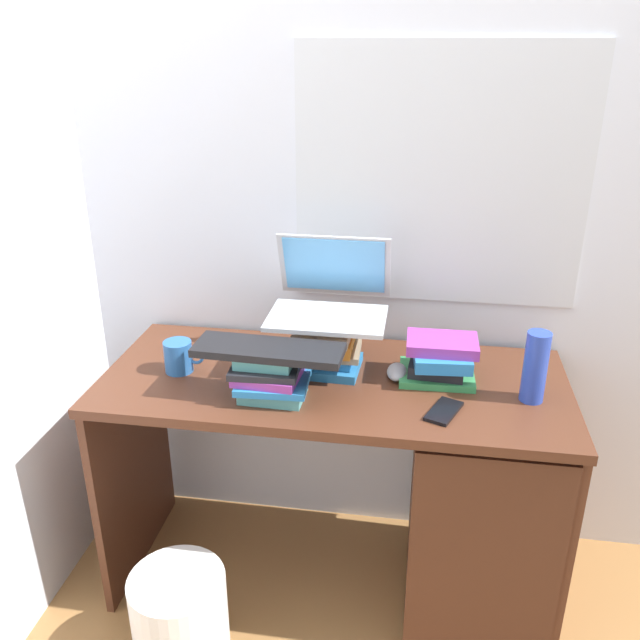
{
  "coord_description": "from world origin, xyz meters",
  "views": [
    {
      "loc": [
        0.24,
        -1.76,
        1.73
      ],
      "look_at": [
        -0.04,
        0.02,
        0.96
      ],
      "focal_mm": 37.16,
      "sensor_mm": 36.0,
      "label": 1
    }
  ],
  "objects_px": {
    "book_stack_keyboard_riser": "(270,376)",
    "water_bottle": "(535,367)",
    "desk": "(445,489)",
    "book_stack_side": "(440,359)",
    "book_stack_tall": "(326,344)",
    "wastebasket": "(180,620)",
    "laptop": "(330,296)",
    "cell_phone": "(444,411)",
    "keyboard": "(269,350)",
    "mug": "(179,356)",
    "computer_mouse": "(397,372)"
  },
  "relations": [
    {
      "from": "mug",
      "to": "water_bottle",
      "type": "relative_size",
      "value": 0.6
    },
    {
      "from": "book_stack_side",
      "to": "book_stack_keyboard_riser",
      "type": "bearing_deg",
      "value": -159.08
    },
    {
      "from": "laptop",
      "to": "water_bottle",
      "type": "xyz_separation_m",
      "value": [
        0.6,
        -0.16,
        -0.11
      ]
    },
    {
      "from": "book_stack_keyboard_riser",
      "to": "wastebasket",
      "type": "distance_m",
      "value": 0.77
    },
    {
      "from": "computer_mouse",
      "to": "mug",
      "type": "relative_size",
      "value": 0.83
    },
    {
      "from": "mug",
      "to": "keyboard",
      "type": "bearing_deg",
      "value": -19.46
    },
    {
      "from": "keyboard",
      "to": "water_bottle",
      "type": "bearing_deg",
      "value": 9.97
    },
    {
      "from": "computer_mouse",
      "to": "cell_phone",
      "type": "xyz_separation_m",
      "value": [
        0.14,
        -0.19,
        -0.01
      ]
    },
    {
      "from": "desk",
      "to": "mug",
      "type": "xyz_separation_m",
      "value": [
        -0.83,
        -0.01,
        0.4
      ]
    },
    {
      "from": "desk",
      "to": "computer_mouse",
      "type": "bearing_deg",
      "value": 161.31
    },
    {
      "from": "desk",
      "to": "book_stack_keyboard_riser",
      "type": "bearing_deg",
      "value": -167.71
    },
    {
      "from": "mug",
      "to": "wastebasket",
      "type": "distance_m",
      "value": 0.77
    },
    {
      "from": "book_stack_tall",
      "to": "laptop",
      "type": "relative_size",
      "value": 0.64
    },
    {
      "from": "book_stack_tall",
      "to": "wastebasket",
      "type": "distance_m",
      "value": 0.92
    },
    {
      "from": "computer_mouse",
      "to": "mug",
      "type": "distance_m",
      "value": 0.67
    },
    {
      "from": "book_stack_side",
      "to": "mug",
      "type": "height_order",
      "value": "book_stack_side"
    },
    {
      "from": "water_bottle",
      "to": "cell_phone",
      "type": "bearing_deg",
      "value": -155.64
    },
    {
      "from": "desk",
      "to": "wastebasket",
      "type": "xyz_separation_m",
      "value": [
        -0.75,
        -0.39,
        -0.27
      ]
    },
    {
      "from": "desk",
      "to": "mug",
      "type": "relative_size",
      "value": 11.22
    },
    {
      "from": "laptop",
      "to": "cell_phone",
      "type": "distance_m",
      "value": 0.5
    },
    {
      "from": "book_stack_side",
      "to": "desk",
      "type": "bearing_deg",
      "value": -56.56
    },
    {
      "from": "desk",
      "to": "book_stack_side",
      "type": "bearing_deg",
      "value": 123.44
    },
    {
      "from": "cell_phone",
      "to": "wastebasket",
      "type": "bearing_deg",
      "value": -138.05
    },
    {
      "from": "water_bottle",
      "to": "book_stack_tall",
      "type": "bearing_deg",
      "value": 170.6
    },
    {
      "from": "laptop",
      "to": "cell_phone",
      "type": "bearing_deg",
      "value": -37.62
    },
    {
      "from": "book_stack_tall",
      "to": "book_stack_side",
      "type": "distance_m",
      "value": 0.35
    },
    {
      "from": "laptop",
      "to": "keyboard",
      "type": "distance_m",
      "value": 0.3
    },
    {
      "from": "desk",
      "to": "book_stack_keyboard_riser",
      "type": "xyz_separation_m",
      "value": [
        -0.52,
        -0.11,
        0.42
      ]
    },
    {
      "from": "book_stack_keyboard_riser",
      "to": "wastebasket",
      "type": "relative_size",
      "value": 0.71
    },
    {
      "from": "laptop",
      "to": "computer_mouse",
      "type": "relative_size",
      "value": 3.4
    },
    {
      "from": "laptop",
      "to": "keyboard",
      "type": "relative_size",
      "value": 0.84
    },
    {
      "from": "book_stack_side",
      "to": "laptop",
      "type": "relative_size",
      "value": 0.64
    },
    {
      "from": "book_stack_keyboard_riser",
      "to": "keyboard",
      "type": "height_order",
      "value": "keyboard"
    },
    {
      "from": "keyboard",
      "to": "cell_phone",
      "type": "xyz_separation_m",
      "value": [
        0.49,
        -0.01,
        -0.14
      ]
    },
    {
      "from": "desk",
      "to": "book_stack_side",
      "type": "relative_size",
      "value": 6.16
    },
    {
      "from": "book_stack_keyboard_riser",
      "to": "mug",
      "type": "distance_m",
      "value": 0.33
    },
    {
      "from": "wastebasket",
      "to": "desk",
      "type": "bearing_deg",
      "value": 27.31
    },
    {
      "from": "computer_mouse",
      "to": "mug",
      "type": "bearing_deg",
      "value": -174.46
    },
    {
      "from": "mug",
      "to": "cell_phone",
      "type": "height_order",
      "value": "mug"
    },
    {
      "from": "desk",
      "to": "book_stack_side",
      "type": "height_order",
      "value": "book_stack_side"
    },
    {
      "from": "water_bottle",
      "to": "wastebasket",
      "type": "relative_size",
      "value": 0.67
    },
    {
      "from": "laptop",
      "to": "water_bottle",
      "type": "bearing_deg",
      "value": -15.26
    },
    {
      "from": "book_stack_keyboard_riser",
      "to": "water_bottle",
      "type": "xyz_separation_m",
      "value": [
        0.74,
        0.09,
        0.04
      ]
    },
    {
      "from": "cell_phone",
      "to": "mug",
      "type": "bearing_deg",
      "value": -166.43
    },
    {
      "from": "book_stack_keyboard_riser",
      "to": "water_bottle",
      "type": "bearing_deg",
      "value": 7.3
    },
    {
      "from": "book_stack_side",
      "to": "water_bottle",
      "type": "relative_size",
      "value": 1.09
    },
    {
      "from": "laptop",
      "to": "book_stack_side",
      "type": "bearing_deg",
      "value": -12.51
    },
    {
      "from": "desk",
      "to": "laptop",
      "type": "distance_m",
      "value": 0.71
    },
    {
      "from": "book_stack_tall",
      "to": "computer_mouse",
      "type": "relative_size",
      "value": 2.17
    },
    {
      "from": "cell_phone",
      "to": "wastebasket",
      "type": "distance_m",
      "value": 0.99
    }
  ]
}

